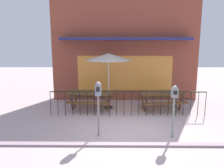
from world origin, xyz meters
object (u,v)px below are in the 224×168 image
parking_meter_near (98,95)px  picnic_table_left (91,95)px  picnic_table_right (161,96)px  parking_meter_far (174,98)px  patio_umbrella (108,57)px

parking_meter_near → picnic_table_left: bearing=101.1°
picnic_table_left → parking_meter_near: bearing=-78.9°
picnic_table_right → parking_meter_far: bearing=-95.2°
patio_umbrella → parking_meter_far: size_ratio=1.51×
picnic_table_left → parking_meter_near: (0.53, -2.69, 0.67)m
picnic_table_right → patio_umbrella: bearing=173.3°
picnic_table_left → picnic_table_right: size_ratio=0.99×
parking_meter_near → parking_meter_far: bearing=-2.4°
picnic_table_left → parking_meter_near: 2.83m
picnic_table_left → parking_meter_near: parking_meter_near is taller
picnic_table_right → parking_meter_near: 3.69m
parking_meter_near → parking_meter_far: 2.21m
picnic_table_left → parking_meter_far: 3.95m
parking_meter_far → patio_umbrella: bearing=123.2°
picnic_table_left → patio_umbrella: patio_umbrella is taller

